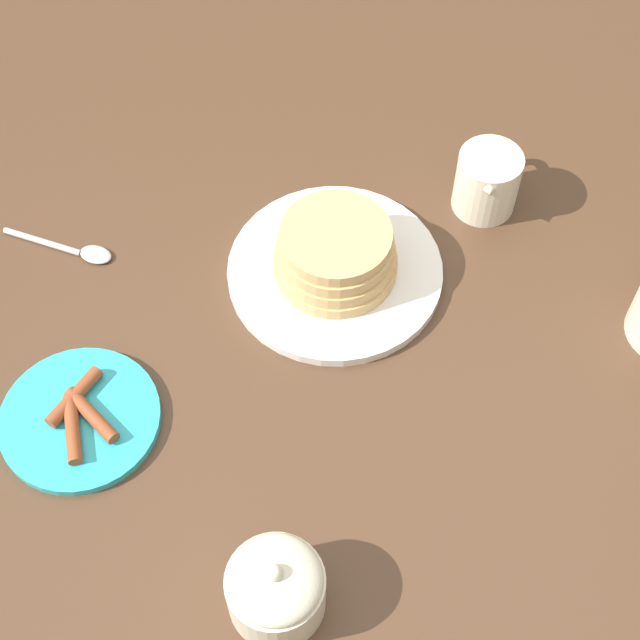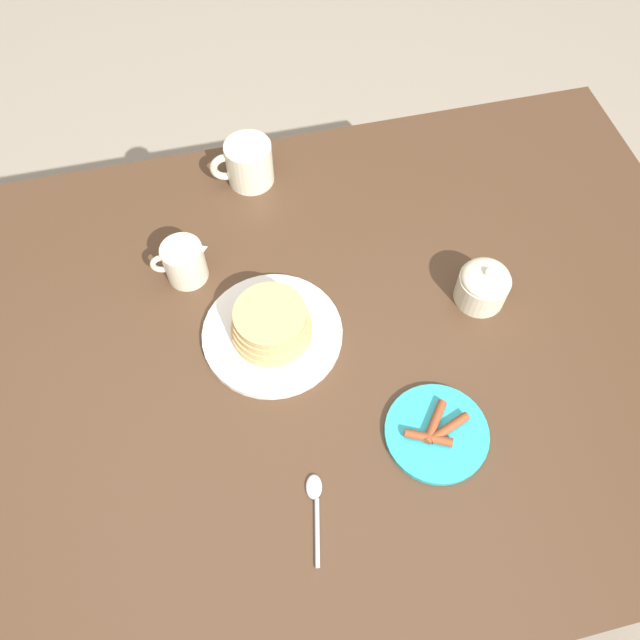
{
  "view_description": "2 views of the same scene",
  "coord_description": "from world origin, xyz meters",
  "px_view_note": "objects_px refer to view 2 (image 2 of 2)",
  "views": [
    {
      "loc": [
        -0.63,
        -0.11,
        1.63
      ],
      "look_at": [
        -0.08,
        -0.04,
        0.78
      ],
      "focal_mm": 55.0,
      "sensor_mm": 36.0,
      "label": 1
    },
    {
      "loc": [
        0.04,
        0.47,
        1.67
      ],
      "look_at": [
        -0.08,
        -0.04,
        0.78
      ],
      "focal_mm": 35.0,
      "sensor_mm": 36.0,
      "label": 2
    }
  ],
  "objects_px": {
    "pancake_plate": "(273,327)",
    "side_plate_bacon": "(437,432)",
    "spoon": "(314,504)",
    "creamer_pitcher": "(185,262)",
    "coffee_mug": "(248,163)",
    "sugar_bowl": "(483,285)"
  },
  "relations": [
    {
      "from": "pancake_plate",
      "to": "side_plate_bacon",
      "type": "bearing_deg",
      "value": 132.59
    },
    {
      "from": "side_plate_bacon",
      "to": "spoon",
      "type": "xyz_separation_m",
      "value": [
        0.21,
        0.06,
        -0.0
      ]
    },
    {
      "from": "spoon",
      "to": "creamer_pitcher",
      "type": "bearing_deg",
      "value": -74.16
    },
    {
      "from": "pancake_plate",
      "to": "coffee_mug",
      "type": "bearing_deg",
      "value": -93.5
    },
    {
      "from": "pancake_plate",
      "to": "coffee_mug",
      "type": "relative_size",
      "value": 1.94
    },
    {
      "from": "side_plate_bacon",
      "to": "creamer_pitcher",
      "type": "xyz_separation_m",
      "value": [
        0.33,
        -0.39,
        0.03
      ]
    },
    {
      "from": "side_plate_bacon",
      "to": "creamer_pitcher",
      "type": "bearing_deg",
      "value": -49.03
    },
    {
      "from": "pancake_plate",
      "to": "sugar_bowl",
      "type": "distance_m",
      "value": 0.36
    },
    {
      "from": "side_plate_bacon",
      "to": "pancake_plate",
      "type": "bearing_deg",
      "value": -47.41
    },
    {
      "from": "coffee_mug",
      "to": "spoon",
      "type": "relative_size",
      "value": 0.92
    },
    {
      "from": "pancake_plate",
      "to": "side_plate_bacon",
      "type": "distance_m",
      "value": 0.31
    },
    {
      "from": "creamer_pitcher",
      "to": "spoon",
      "type": "relative_size",
      "value": 0.81
    },
    {
      "from": "pancake_plate",
      "to": "spoon",
      "type": "xyz_separation_m",
      "value": [
        -0.0,
        0.29,
        -0.02
      ]
    },
    {
      "from": "side_plate_bacon",
      "to": "coffee_mug",
      "type": "height_order",
      "value": "coffee_mug"
    },
    {
      "from": "coffee_mug",
      "to": "creamer_pitcher",
      "type": "xyz_separation_m",
      "value": [
        0.15,
        0.2,
        -0.0
      ]
    },
    {
      "from": "coffee_mug",
      "to": "spoon",
      "type": "distance_m",
      "value": 0.65
    },
    {
      "from": "spoon",
      "to": "pancake_plate",
      "type": "bearing_deg",
      "value": -89.46
    },
    {
      "from": "creamer_pitcher",
      "to": "spoon",
      "type": "height_order",
      "value": "creamer_pitcher"
    },
    {
      "from": "coffee_mug",
      "to": "creamer_pitcher",
      "type": "distance_m",
      "value": 0.25
    },
    {
      "from": "sugar_bowl",
      "to": "spoon",
      "type": "bearing_deg",
      "value": 38.27
    },
    {
      "from": "pancake_plate",
      "to": "creamer_pitcher",
      "type": "bearing_deg",
      "value": -51.55
    },
    {
      "from": "pancake_plate",
      "to": "creamer_pitcher",
      "type": "distance_m",
      "value": 0.2
    }
  ]
}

